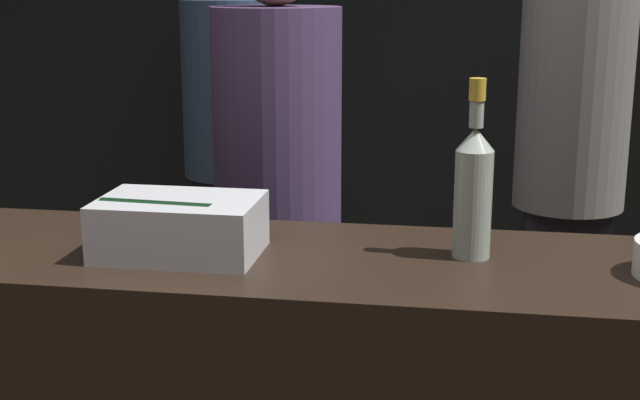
{
  "coord_description": "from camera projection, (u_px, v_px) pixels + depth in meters",
  "views": [
    {
      "loc": [
        0.31,
        -1.56,
        1.57
      ],
      "look_at": [
        0.0,
        0.31,
        1.1
      ],
      "focal_mm": 50.0,
      "sensor_mm": 36.0,
      "label": 1
    }
  ],
  "objects": [
    {
      "name": "wall_back_chalkboard",
      "position": [
        400.0,
        20.0,
        3.94
      ],
      "size": [
        6.4,
        0.06,
        2.8
      ],
      "color": "black",
      "rests_on": "ground_plane"
    },
    {
      "name": "ice_bin_with_bottles",
      "position": [
        179.0,
        224.0,
        1.95
      ],
      "size": [
        0.35,
        0.24,
        0.13
      ],
      "color": "silver",
      "rests_on": "bar_counter"
    },
    {
      "name": "rose_wine_bottle",
      "position": [
        473.0,
        186.0,
        1.91
      ],
      "size": [
        0.08,
        0.08,
        0.39
      ],
      "color": "#9EA899",
      "rests_on": "bar_counter"
    },
    {
      "name": "person_in_hoodie",
      "position": [
        570.0,
        157.0,
        3.01
      ],
      "size": [
        0.37,
        0.37,
        1.78
      ],
      "rotation": [
        0.0,
        0.0,
        1.5
      ],
      "color": "black",
      "rests_on": "ground_plane"
    },
    {
      "name": "person_grey_polo",
      "position": [
        234.0,
        136.0,
        3.7
      ],
      "size": [
        0.41,
        0.41,
        1.71
      ],
      "rotation": [
        0.0,
        0.0,
        -2.97
      ],
      "color": "black",
      "rests_on": "ground_plane"
    },
    {
      "name": "person_blond_tee",
      "position": [
        278.0,
        197.0,
        2.63
      ],
      "size": [
        0.37,
        0.37,
        1.71
      ],
      "rotation": [
        0.0,
        0.0,
        2.56
      ],
      "color": "black",
      "rests_on": "ground_plane"
    }
  ]
}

